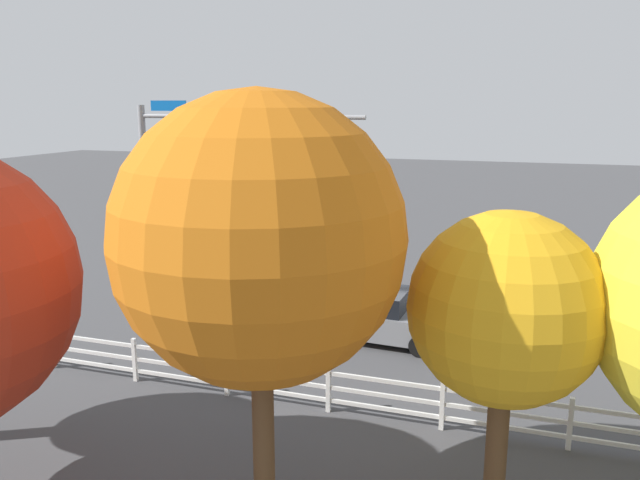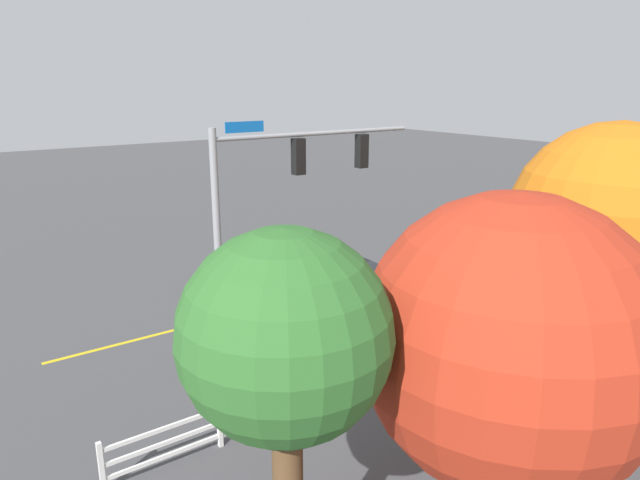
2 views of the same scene
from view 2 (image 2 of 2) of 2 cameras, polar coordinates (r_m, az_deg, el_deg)
The scene contains 11 objects.
ground_plane at distance 22.39m, azimuth -0.21°, elevation -5.41°, with size 120.00×120.00×0.00m, color #444447.
lane_center_stripe at distance 24.77m, azimuth 7.39°, elevation -3.44°, with size 28.00×0.16×0.01m, color gold.
signal_assembly at distance 15.64m, azimuth -4.36°, elevation 4.17°, with size 6.59×0.38×7.07m.
car_0 at distance 20.96m, azimuth 3.44°, elevation -4.76°, with size 4.66×2.18×1.55m.
car_1 at distance 32.94m, azimuth 17.58°, elevation 1.99°, with size 4.52×2.05×1.40m.
car_2 at distance 22.54m, azimuth -6.73°, elevation -3.53°, with size 4.13×1.96×1.39m.
white_rail_fence at distance 19.76m, azimuth 18.47°, elevation -7.33°, with size 26.10×0.10×1.15m.
tree_1 at distance 14.44m, azimuth 27.24°, elevation 1.54°, with size 4.56×4.56×7.25m.
tree_2 at distance 18.56m, azimuth 28.02°, elevation 0.34°, with size 3.20×3.20×5.36m.
tree_3 at distance 9.68m, azimuth 18.43°, elevation -9.65°, with size 4.85×4.85×6.46m.
tree_4 at distance 7.65m, azimuth -3.52°, elevation -10.05°, with size 2.92×2.92×6.27m.
Camera 2 is at (12.03, 17.09, 8.03)m, focal length 31.77 mm.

